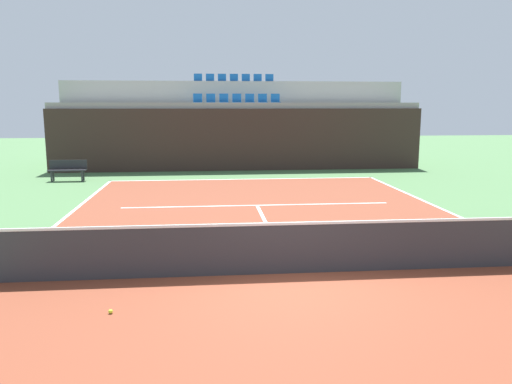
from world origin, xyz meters
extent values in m
plane|color=#477042|center=(0.00, 0.00, 0.00)|extent=(80.00, 80.00, 0.00)
cube|color=brown|center=(0.00, 0.00, 0.01)|extent=(11.00, 24.00, 0.01)
cube|color=white|center=(0.00, 11.95, 0.01)|extent=(11.00, 0.10, 0.00)
cube|color=white|center=(0.00, 6.40, 0.01)|extent=(8.26, 0.10, 0.00)
cube|color=white|center=(0.00, 3.20, 0.01)|extent=(0.10, 6.40, 0.00)
cube|color=#33231E|center=(0.00, 14.94, 1.45)|extent=(17.54, 0.30, 2.90)
cube|color=#9E9E99|center=(0.00, 16.29, 1.59)|extent=(17.54, 2.40, 3.18)
cube|color=#9E9E99|center=(0.00, 18.69, 2.13)|extent=(17.54, 2.40, 4.27)
cube|color=#145193|center=(-1.92, 16.29, 3.20)|extent=(0.44, 0.44, 0.04)
cube|color=#145193|center=(-1.92, 16.49, 3.42)|extent=(0.44, 0.04, 0.40)
cube|color=#145193|center=(-1.28, 16.29, 3.20)|extent=(0.44, 0.44, 0.04)
cube|color=#145193|center=(-1.28, 16.49, 3.42)|extent=(0.44, 0.04, 0.40)
cube|color=#145193|center=(-0.64, 16.29, 3.20)|extent=(0.44, 0.44, 0.04)
cube|color=#145193|center=(-0.64, 16.49, 3.42)|extent=(0.44, 0.04, 0.40)
cube|color=#145193|center=(0.00, 16.29, 3.20)|extent=(0.44, 0.44, 0.04)
cube|color=#145193|center=(0.00, 16.49, 3.42)|extent=(0.44, 0.04, 0.40)
cube|color=#145193|center=(0.64, 16.29, 3.20)|extent=(0.44, 0.44, 0.04)
cube|color=#145193|center=(0.64, 16.49, 3.42)|extent=(0.44, 0.04, 0.40)
cube|color=#145193|center=(1.28, 16.29, 3.20)|extent=(0.44, 0.44, 0.04)
cube|color=#145193|center=(1.28, 16.49, 3.42)|extent=(0.44, 0.04, 0.40)
cube|color=#145193|center=(1.92, 16.29, 3.20)|extent=(0.44, 0.44, 0.04)
cube|color=#145193|center=(1.92, 16.49, 3.42)|extent=(0.44, 0.04, 0.40)
cube|color=#145193|center=(-1.92, 18.69, 4.29)|extent=(0.44, 0.44, 0.04)
cube|color=#145193|center=(-1.92, 18.89, 4.51)|extent=(0.44, 0.04, 0.40)
cube|color=#145193|center=(-1.28, 18.69, 4.29)|extent=(0.44, 0.44, 0.04)
cube|color=#145193|center=(-1.28, 18.89, 4.51)|extent=(0.44, 0.04, 0.40)
cube|color=#145193|center=(-0.64, 18.69, 4.29)|extent=(0.44, 0.44, 0.04)
cube|color=#145193|center=(-0.64, 18.89, 4.51)|extent=(0.44, 0.04, 0.40)
cube|color=#145193|center=(0.00, 18.69, 4.29)|extent=(0.44, 0.44, 0.04)
cube|color=#145193|center=(0.00, 18.89, 4.51)|extent=(0.44, 0.04, 0.40)
cube|color=#145193|center=(0.64, 18.69, 4.29)|extent=(0.44, 0.44, 0.04)
cube|color=#145193|center=(0.64, 18.89, 4.51)|extent=(0.44, 0.04, 0.40)
cube|color=#145193|center=(1.28, 18.69, 4.29)|extent=(0.44, 0.44, 0.04)
cube|color=#145193|center=(1.28, 18.89, 4.51)|extent=(0.44, 0.04, 0.40)
cube|color=#145193|center=(1.92, 18.69, 4.29)|extent=(0.44, 0.44, 0.04)
cube|color=#145193|center=(1.92, 18.89, 4.51)|extent=(0.44, 0.04, 0.40)
cube|color=#333338|center=(0.00, 0.00, 0.47)|extent=(10.90, 0.02, 0.92)
cube|color=white|center=(0.00, 0.00, 0.96)|extent=(10.90, 0.04, 0.05)
cube|color=#232328|center=(-7.19, 12.19, 0.45)|extent=(1.50, 0.40, 0.05)
cube|color=#232328|center=(-7.19, 12.37, 0.67)|extent=(1.50, 0.04, 0.36)
cube|color=#2D2D33|center=(-7.79, 12.05, 0.21)|extent=(0.06, 0.06, 0.42)
cube|color=#2D2D33|center=(-6.59, 12.05, 0.21)|extent=(0.06, 0.06, 0.42)
cube|color=#2D2D33|center=(-7.79, 12.33, 0.21)|extent=(0.06, 0.06, 0.42)
cube|color=#2D2D33|center=(-6.59, 12.33, 0.21)|extent=(0.06, 0.06, 0.42)
sphere|color=#CCE033|center=(-3.00, -1.55, 0.04)|extent=(0.07, 0.07, 0.07)
camera|label=1|loc=(-1.53, -8.86, 3.10)|focal=35.48mm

